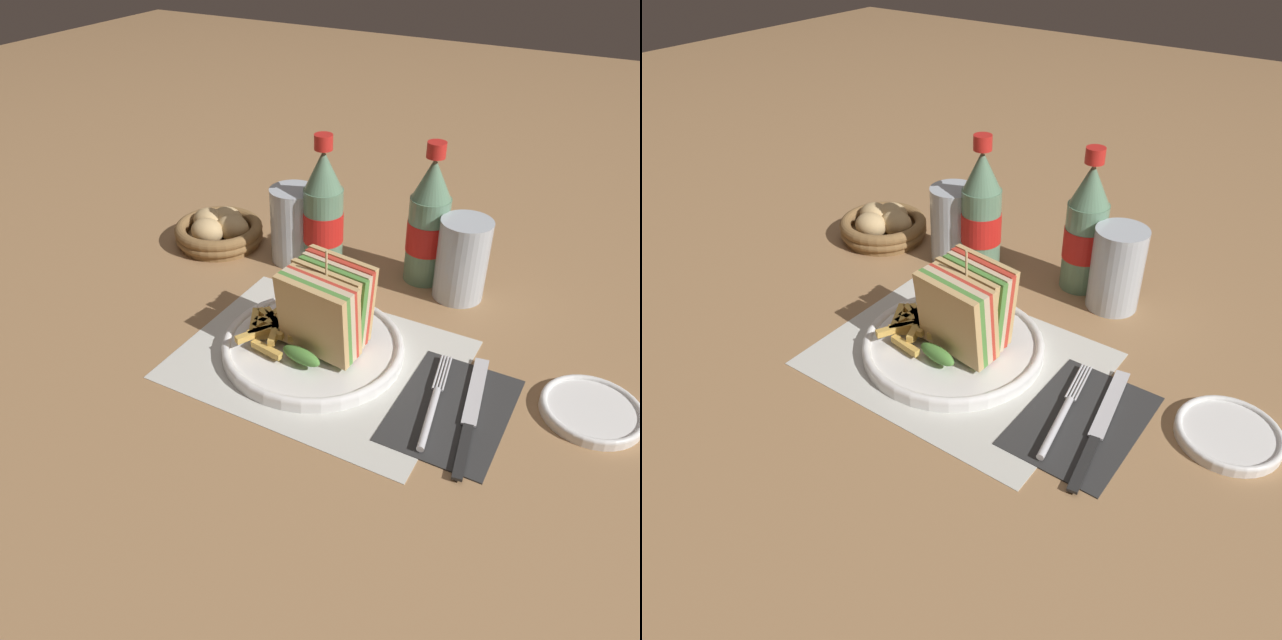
% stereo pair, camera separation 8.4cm
% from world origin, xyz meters
% --- Properties ---
extents(ground_plane, '(4.00, 4.00, 0.00)m').
position_xyz_m(ground_plane, '(0.00, 0.00, 0.00)').
color(ground_plane, '#9E754C').
extents(placemat, '(0.36, 0.28, 0.00)m').
position_xyz_m(placemat, '(0.00, 0.00, 0.00)').
color(placemat, silver).
rests_on(placemat, ground_plane).
extents(plate_main, '(0.25, 0.25, 0.02)m').
position_xyz_m(plate_main, '(-0.02, 0.01, 0.01)').
color(plate_main, white).
rests_on(plate_main, ground_plane).
extents(club_sandwich, '(0.11, 0.13, 0.14)m').
position_xyz_m(club_sandwich, '(-0.00, 0.02, 0.07)').
color(club_sandwich, tan).
rests_on(club_sandwich, plate_main).
extents(fries_pile, '(0.09, 0.11, 0.02)m').
position_xyz_m(fries_pile, '(-0.07, -0.00, 0.03)').
color(fries_pile, gold).
rests_on(fries_pile, plate_main).
extents(ketchup_blob, '(0.03, 0.03, 0.01)m').
position_xyz_m(ketchup_blob, '(-0.06, 0.02, 0.03)').
color(ketchup_blob, maroon).
rests_on(ketchup_blob, plate_main).
extents(napkin, '(0.13, 0.19, 0.00)m').
position_xyz_m(napkin, '(0.19, -0.01, 0.00)').
color(napkin, '#2D2D2D').
rests_on(napkin, ground_plane).
extents(fork, '(0.04, 0.17, 0.01)m').
position_xyz_m(fork, '(0.17, -0.02, 0.01)').
color(fork, silver).
rests_on(fork, napkin).
extents(knife, '(0.05, 0.21, 0.00)m').
position_xyz_m(knife, '(0.21, -0.01, 0.01)').
color(knife, black).
rests_on(knife, napkin).
extents(coke_bottle_near, '(0.06, 0.06, 0.22)m').
position_xyz_m(coke_bottle_near, '(-0.11, 0.21, 0.10)').
color(coke_bottle_near, slate).
rests_on(coke_bottle_near, ground_plane).
extents(coke_bottle_far, '(0.06, 0.06, 0.22)m').
position_xyz_m(coke_bottle_far, '(0.05, 0.26, 0.10)').
color(coke_bottle_far, slate).
rests_on(coke_bottle_far, ground_plane).
extents(glass_near, '(0.08, 0.08, 0.13)m').
position_xyz_m(glass_near, '(0.11, 0.24, 0.06)').
color(glass_near, silver).
rests_on(glass_near, ground_plane).
extents(glass_far, '(0.08, 0.08, 0.13)m').
position_xyz_m(glass_far, '(-0.17, 0.22, 0.05)').
color(glass_far, silver).
rests_on(glass_far, ground_plane).
extents(bread_basket, '(0.15, 0.15, 0.06)m').
position_xyz_m(bread_basket, '(-0.31, 0.20, 0.02)').
color(bread_basket, olive).
rests_on(bread_basket, ground_plane).
extents(side_saucer, '(0.12, 0.12, 0.01)m').
position_xyz_m(side_saucer, '(0.34, 0.06, 0.01)').
color(side_saucer, white).
rests_on(side_saucer, ground_plane).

